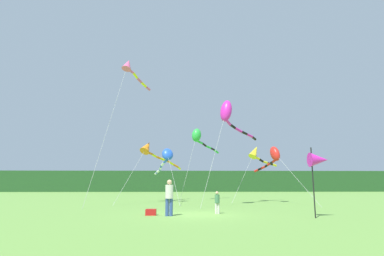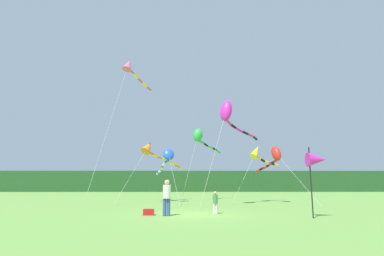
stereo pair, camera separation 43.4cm
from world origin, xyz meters
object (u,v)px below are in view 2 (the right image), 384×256
Objects in this scene: kite_red at (275,155)px; kite_orange at (152,150)px; kite_magenta at (228,114)px; kite_blue at (167,158)px; person_child at (215,201)px; kite_green at (200,137)px; cooler_box at (149,212)px; banner_flag_pole at (317,160)px; person_adult at (167,196)px; kite_rainbow at (130,68)px; kite_yellow at (258,153)px.

kite_red is 10.75m from kite_orange.
kite_blue is at bearing 139.25° from kite_magenta.
kite_magenta is at bearing 75.18° from person_child.
kite_green is 7.59m from kite_magenta.
cooler_box is 0.16× the size of banner_flag_pole.
kite_magenta reaches higher than person_adult.
kite_green is at bearing 81.35° from person_adult.
person_child is 14.51m from kite_green.
person_adult is 0.15× the size of kite_rainbow.
cooler_box is 0.07× the size of kite_magenta.
banner_flag_pole is at bearing -10.60° from cooler_box.
kite_rainbow is at bearing -164.25° from kite_yellow.
kite_rainbow is 1.29× the size of kite_blue.
kite_yellow is (5.12, -2.80, -1.90)m from kite_green.
kite_yellow is (-1.16, 1.32, 0.31)m from kite_red.
banner_flag_pole is at bearing -71.95° from kite_green.
kite_orange is (-10.65, 1.38, 0.59)m from kite_red.
kite_red is at bearing -6.87° from kite_blue.
banner_flag_pole is 16.90m from kite_rainbow.
banner_flag_pole is 12.92m from kite_yellow.
kite_blue is 1.54m from kite_orange.
kite_rainbow reaches higher than banner_flag_pole.
person_adult is 15.54m from kite_green.
kite_rainbow reaches higher than kite_blue.
kite_red is (6.28, -4.12, -2.21)m from kite_green.
kite_green reaches higher than person_adult.
kite_orange reaches higher than kite_red.
kite_blue is (-8.11, 12.62, 1.14)m from banner_flag_pole.
kite_green is 0.82× the size of kite_orange.
cooler_box is 0.05× the size of kite_rainbow.
person_child is 11.41m from kite_blue.
cooler_box is 15.63m from kite_green.
person_adult is 2.79m from person_child.
kite_orange is at bearing 169.05° from kite_blue.
person_adult is 12.46m from kite_orange.
kite_blue is at bearing 44.87° from kite_rainbow.
cooler_box is 0.06× the size of kite_orange.
person_child is 12.31m from kite_orange.
kite_green reaches higher than banner_flag_pole.
cooler_box is 14.23m from kite_red.
person_adult is 13.72m from kite_red.
kite_orange reaches higher than person_child.
kite_magenta is 8.15m from kite_orange.
kite_yellow is at bearing 131.28° from kite_red.
kite_magenta is 0.87× the size of kite_blue.
cooler_box is 0.07× the size of kite_red.
person_child is at bearing -49.93° from kite_rainbow.
kite_rainbow reaches higher than kite_yellow.
person_adult is 7.58m from banner_flag_pole.
kite_red is at bearing 8.38° from kite_rainbow.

